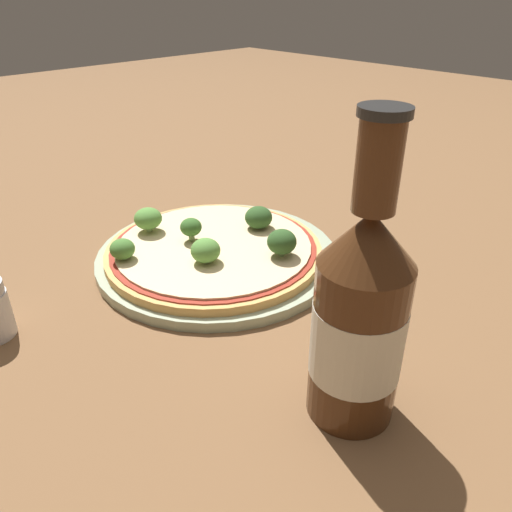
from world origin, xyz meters
name	(u,v)px	position (x,y,z in m)	size (l,w,h in m)	color
ground_plane	(208,259)	(0.00, 0.00, 0.00)	(3.00, 3.00, 0.00)	brown
plate	(218,256)	(0.01, 0.01, 0.01)	(0.29, 0.29, 0.01)	#A3B293
pizza	(214,249)	(0.01, 0.00, 0.02)	(0.25, 0.25, 0.01)	tan
broccoli_floret_0	(282,242)	(0.09, 0.04, 0.04)	(0.03, 0.03, 0.03)	#89A866
broccoli_floret_1	(122,249)	(-0.03, -0.09, 0.04)	(0.03, 0.03, 0.02)	#89A866
broccoli_floret_2	(191,227)	(-0.01, -0.01, 0.04)	(0.03, 0.03, 0.03)	#89A866
broccoli_floret_3	(259,217)	(0.02, 0.07, 0.04)	(0.03, 0.03, 0.03)	#89A866
broccoli_floret_4	(206,250)	(0.04, -0.03, 0.04)	(0.03, 0.03, 0.03)	#89A866
broccoli_floret_5	(148,219)	(-0.07, -0.03, 0.04)	(0.03, 0.03, 0.03)	#89A866
beer_bottle	(359,318)	(0.26, -0.07, 0.09)	(0.07, 0.07, 0.24)	#472814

